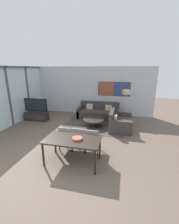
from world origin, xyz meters
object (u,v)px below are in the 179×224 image
Objects in this scene: tv_console at (37,116)px; coffee_table at (94,121)px; sofa_side at (119,123)px; dining_chair_right at (92,140)px; dining_table at (72,141)px; dining_chair_centre at (79,138)px; dining_chair_left at (66,137)px; fruit_bowl at (77,138)px; floor_lamp at (126,94)px; television at (36,105)px; sofa_main at (99,113)px.

tv_console is 1.25× the size of coffee_table.
sofa_side is 1.73× the size of dining_chair_right.
coffee_table is 0.63× the size of dining_table.
tv_console reaches higher than coffee_table.
dining_chair_centre is at bearing -38.25° from tv_console.
sofa_side reaches higher than coffee_table.
dining_chair_right is at bearing 54.30° from dining_table.
dining_chair_right is at bearing -79.10° from coffee_table.
dining_chair_centre is (0.45, 0.02, 0.00)m from dining_chair_left.
fruit_bowl is at bearing -43.72° from tv_console.
coffee_table is at bearing 100.90° from dining_chair_right.
floor_lamp reaches higher than coffee_table.
fruit_bowl reaches higher than coffee_table.
coffee_table is 1.18× the size of dining_chair_right.
dining_chair_right is at bearing -0.49° from dining_chair_left.
television reaches higher than sofa_side.
television reaches higher than fruit_bowl.
dining_chair_right reaches higher than coffee_table.
fruit_bowl is at bearing -107.12° from floor_lamp.
dining_table is at bearing -54.63° from dining_chair_left.
coffee_table is at bearing -90.00° from sofa_main.
tv_console is 4.02m from dining_chair_centre.
dining_chair_right is at bearing -34.89° from tv_console.
sofa_side is at bearing 54.51° from dining_chair_left.
sofa_side is at bearing -2.56° from tv_console.
dining_chair_left is at bearing 132.82° from fruit_bowl.
coffee_table is at bearing 89.92° from dining_table.
floor_lamp is at bearing 12.89° from tv_console.
television is at bearing 135.05° from dining_table.
dining_chair_right is 0.52× the size of floor_lamp.
coffee_table is at bearing 78.86° from dining_chair_left.
floor_lamp reaches higher than dining_chair_right.
dining_table is 4.50m from floor_lamp.
television is 1.52× the size of dining_chair_centre.
dining_chair_right reaches higher than dining_table.
television reaches higher than dining_chair_left.
coffee_table is 1.18× the size of dining_chair_centre.
tv_console is 0.59m from television.
dining_chair_left is 0.91m from dining_chair_right.
coffee_table is at bearing 89.90° from dining_chair_centre.
fruit_bowl reaches higher than tv_console.
fruit_bowl is (-1.04, -2.96, 0.52)m from sofa_side.
floor_lamp is at bearing -11.39° from sofa_side.
fruit_bowl is (0.15, -0.67, 0.31)m from dining_chair_centre.
television reaches higher than dining_chair_centre.
sofa_main is 1.85m from floor_lamp.
dining_chair_left is (-0.46, -3.71, 0.21)m from sofa_main.
sofa_side is at bearing -2.57° from television.
sofa_main is at bearing 89.93° from dining_chair_centre.
tv_console is at bearing 176.70° from coffee_table.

